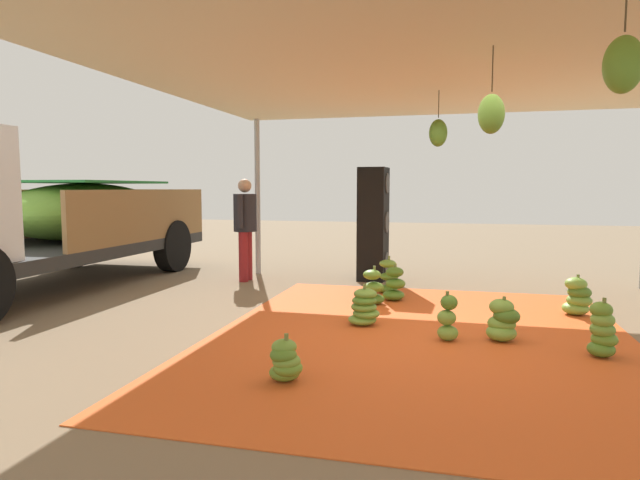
% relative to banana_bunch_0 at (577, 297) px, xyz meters
% --- Properties ---
extents(ground_plane, '(40.00, 40.00, 0.00)m').
position_rel_banana_bunch_0_xyz_m(ground_plane, '(-1.53, 4.88, -0.23)').
color(ground_plane, '#7F6B51').
extents(tarp_orange, '(5.74, 4.50, 0.01)m').
position_rel_banana_bunch_0_xyz_m(tarp_orange, '(-1.53, 1.88, -0.23)').
color(tarp_orange, '#E05B23').
rests_on(tarp_orange, ground).
extents(tent_canopy, '(8.00, 7.00, 2.97)m').
position_rel_banana_bunch_0_xyz_m(tent_canopy, '(-1.54, 1.78, 2.64)').
color(tent_canopy, '#9EA0A5').
rests_on(tent_canopy, ground).
extents(banana_bunch_0, '(0.39, 0.43, 0.52)m').
position_rel_banana_bunch_0_xyz_m(banana_bunch_0, '(0.00, 0.00, 0.00)').
color(banana_bunch_0, '#75A83D').
rests_on(banana_bunch_0, tarp_orange).
extents(banana_bunch_1, '(0.28, 0.28, 0.53)m').
position_rel_banana_bunch_0_xyz_m(banana_bunch_1, '(-1.60, 1.59, 0.00)').
color(banana_bunch_1, '#75A83D').
rests_on(banana_bunch_1, tarp_orange).
extents(banana_bunch_2, '(0.35, 0.37, 0.58)m').
position_rel_banana_bunch_0_xyz_m(banana_bunch_2, '(-1.83, 0.14, 0.02)').
color(banana_bunch_2, '#518428').
rests_on(banana_bunch_2, tarp_orange).
extents(banana_bunch_3, '(0.45, 0.49, 0.49)m').
position_rel_banana_bunch_0_xyz_m(banana_bunch_3, '(-1.17, 2.56, -0.02)').
color(banana_bunch_3, '#75A83D').
rests_on(banana_bunch_3, tarp_orange).
extents(banana_bunch_4, '(0.37, 0.38, 0.58)m').
position_rel_banana_bunch_0_xyz_m(banana_bunch_4, '(0.87, 2.53, 0.01)').
color(banana_bunch_4, '#518428').
rests_on(banana_bunch_4, tarp_orange).
extents(banana_bunch_5, '(0.41, 0.42, 0.53)m').
position_rel_banana_bunch_0_xyz_m(banana_bunch_5, '(0.35, 2.37, -0.00)').
color(banana_bunch_5, '#518428').
rests_on(banana_bunch_5, tarp_orange).
extents(banana_bunch_6, '(0.44, 0.44, 0.47)m').
position_rel_banana_bunch_0_xyz_m(banana_bunch_6, '(-1.47, 1.02, -0.02)').
color(banana_bunch_6, '#75A83D').
rests_on(banana_bunch_6, tarp_orange).
extents(banana_bunch_7, '(0.38, 0.38, 0.41)m').
position_rel_banana_bunch_0_xyz_m(banana_bunch_7, '(-3.22, 2.88, -0.06)').
color(banana_bunch_7, '#60932D').
rests_on(banana_bunch_7, tarp_orange).
extents(banana_bunch_8, '(0.41, 0.40, 0.54)m').
position_rel_banana_bunch_0_xyz_m(banana_bunch_8, '(-0.00, 2.63, -0.00)').
color(banana_bunch_8, '#477523').
rests_on(banana_bunch_8, tarp_orange).
extents(cargo_truck_main, '(6.74, 2.57, 2.40)m').
position_rel_banana_bunch_0_xyz_m(cargo_truck_main, '(-0.47, 8.04, 0.96)').
color(cargo_truck_main, '#2D2D2D').
rests_on(cargo_truck_main, ground).
extents(worker_0, '(0.65, 0.40, 1.79)m').
position_rel_banana_bunch_0_xyz_m(worker_0, '(1.44, 5.11, 0.81)').
color(worker_0, maroon).
rests_on(worker_0, ground).
extents(speaker_stack, '(0.61, 0.51, 1.99)m').
position_rel_banana_bunch_0_xyz_m(speaker_stack, '(2.09, 2.95, 0.76)').
color(speaker_stack, black).
rests_on(speaker_stack, ground).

